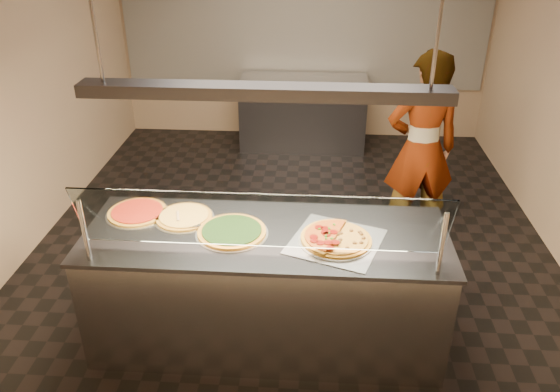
# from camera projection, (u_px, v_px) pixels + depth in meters

# --- Properties ---
(ground) EXTENTS (5.00, 6.00, 0.02)m
(ground) POSITION_uv_depth(u_px,v_px,m) (292.00, 245.00, 5.40)
(ground) COLOR black
(ground) RESTS_ON ground
(wall_back) EXTENTS (5.00, 0.02, 3.00)m
(wall_back) POSITION_uv_depth(u_px,v_px,m) (304.00, 28.00, 7.34)
(wall_back) COLOR tan
(wall_back) RESTS_ON ground
(wall_front) EXTENTS (5.00, 0.02, 3.00)m
(wall_front) POSITION_uv_depth(u_px,v_px,m) (255.00, 346.00, 2.04)
(wall_front) COLOR tan
(wall_front) RESTS_ON ground
(wall_left) EXTENTS (0.02, 6.00, 3.00)m
(wall_left) POSITION_uv_depth(u_px,v_px,m) (11.00, 91.00, 4.84)
(wall_left) COLOR tan
(wall_left) RESTS_ON ground
(tile_band) EXTENTS (4.90, 0.02, 1.20)m
(tile_band) POSITION_uv_depth(u_px,v_px,m) (304.00, 44.00, 7.40)
(tile_band) COLOR silver
(tile_band) RESTS_ON wall_back
(serving_counter) EXTENTS (2.55, 0.94, 0.93)m
(serving_counter) POSITION_uv_depth(u_px,v_px,m) (267.00, 287.00, 4.03)
(serving_counter) COLOR #B7B7BC
(serving_counter) RESTS_ON ground
(sneeze_guard) EXTENTS (2.31, 0.18, 0.54)m
(sneeze_guard) POSITION_uv_depth(u_px,v_px,m) (260.00, 222.00, 3.37)
(sneeze_guard) COLOR #B7B7BC
(sneeze_guard) RESTS_ON serving_counter
(perforated_tray) EXTENTS (0.74, 0.74, 0.01)m
(perforated_tray) POSITION_uv_depth(u_px,v_px,m) (336.00, 241.00, 3.71)
(perforated_tray) COLOR silver
(perforated_tray) RESTS_ON serving_counter
(half_pizza_pepperoni) EXTENTS (0.38, 0.53, 0.05)m
(half_pizza_pepperoni) POSITION_uv_depth(u_px,v_px,m) (319.00, 237.00, 3.71)
(half_pizza_pepperoni) COLOR #9E661C
(half_pizza_pepperoni) RESTS_ON perforated_tray
(half_pizza_sausage) EXTENTS (0.38, 0.53, 0.04)m
(half_pizza_sausage) POSITION_uv_depth(u_px,v_px,m) (353.00, 239.00, 3.70)
(half_pizza_sausage) COLOR #9E661C
(half_pizza_sausage) RESTS_ON perforated_tray
(pizza_spinach) EXTENTS (0.51, 0.51, 0.03)m
(pizza_spinach) POSITION_uv_depth(u_px,v_px,m) (232.00, 231.00, 3.80)
(pizza_spinach) COLOR silver
(pizza_spinach) RESTS_ON serving_counter
(pizza_cheese) EXTENTS (0.44, 0.44, 0.03)m
(pizza_cheese) POSITION_uv_depth(u_px,v_px,m) (184.00, 216.00, 3.99)
(pizza_cheese) COLOR silver
(pizza_cheese) RESTS_ON serving_counter
(pizza_tomato) EXTENTS (0.46, 0.46, 0.03)m
(pizza_tomato) POSITION_uv_depth(u_px,v_px,m) (138.00, 212.00, 4.05)
(pizza_tomato) COLOR silver
(pizza_tomato) RESTS_ON serving_counter
(pizza_spatula) EXTENTS (0.22, 0.22, 0.02)m
(pizza_spatula) POSITION_uv_depth(u_px,v_px,m) (183.00, 219.00, 3.93)
(pizza_spatula) COLOR #B7B7BC
(pizza_spatula) RESTS_ON pizza_spinach
(prep_table) EXTENTS (1.71, 0.74, 0.93)m
(prep_table) POSITION_uv_depth(u_px,v_px,m) (303.00, 113.00, 7.42)
(prep_table) COLOR #3B3B40
(prep_table) RESTS_ON ground
(worker) EXTENTS (0.74, 0.53, 1.88)m
(worker) POSITION_uv_depth(u_px,v_px,m) (421.00, 149.00, 5.10)
(worker) COLOR #3E3B49
(worker) RESTS_ON ground
(heat_lamp_housing) EXTENTS (2.30, 0.18, 0.08)m
(heat_lamp_housing) POSITION_uv_depth(u_px,v_px,m) (264.00, 91.00, 3.33)
(heat_lamp_housing) COLOR #3B3B40
(heat_lamp_housing) RESTS_ON ceiling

